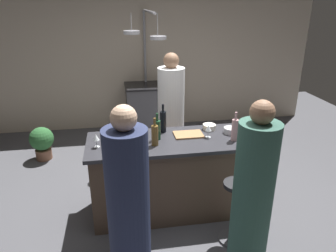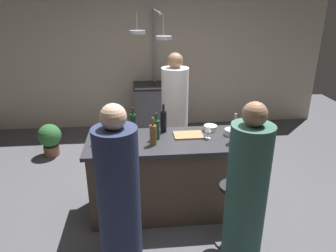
% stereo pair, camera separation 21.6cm
% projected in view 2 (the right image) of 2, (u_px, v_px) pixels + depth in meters
% --- Properties ---
extents(ground_plane, '(9.00, 9.00, 0.00)m').
position_uv_depth(ground_plane, '(169.00, 209.00, 3.76)').
color(ground_plane, '#4C4C51').
extents(back_wall, '(6.40, 0.16, 2.60)m').
position_uv_depth(back_wall, '(154.00, 58.00, 5.91)').
color(back_wall, '#BCAD99').
rests_on(back_wall, ground_plane).
extents(kitchen_island, '(1.80, 0.72, 0.90)m').
position_uv_depth(kitchen_island, '(169.00, 175.00, 3.59)').
color(kitchen_island, brown).
rests_on(kitchen_island, ground_plane).
extents(stove_range, '(0.80, 0.64, 0.89)m').
position_uv_depth(stove_range, '(156.00, 108.00, 5.86)').
color(stove_range, '#47474C').
rests_on(stove_range, ground_plane).
extents(chef, '(0.36, 0.36, 1.69)m').
position_uv_depth(chef, '(175.00, 120.00, 4.33)').
color(chef, white).
rests_on(chef, ground_plane).
extents(bar_stool_left, '(0.28, 0.28, 0.68)m').
position_uv_depth(bar_stool_left, '(120.00, 219.00, 3.00)').
color(bar_stool_left, '#4C4C51').
rests_on(bar_stool_left, ground_plane).
extents(guest_left, '(0.34, 0.34, 1.63)m').
position_uv_depth(guest_left, '(119.00, 207.00, 2.55)').
color(guest_left, '#262D4C').
rests_on(guest_left, ground_plane).
extents(bar_stool_right, '(0.28, 0.28, 0.68)m').
position_uv_depth(bar_stool_right, '(231.00, 212.00, 3.10)').
color(bar_stool_right, '#4C4C51').
rests_on(bar_stool_right, ground_plane).
extents(guest_right, '(0.34, 0.34, 1.61)m').
position_uv_depth(guest_right, '(245.00, 201.00, 2.64)').
color(guest_right, '#33594C').
rests_on(guest_right, ground_plane).
extents(overhead_pot_rack, '(0.57, 1.57, 2.17)m').
position_uv_depth(overhead_pot_rack, '(154.00, 48.00, 4.98)').
color(overhead_pot_rack, gray).
rests_on(overhead_pot_rack, ground_plane).
extents(potted_plant, '(0.36, 0.36, 0.52)m').
position_uv_depth(potted_plant, '(50.00, 138.00, 4.96)').
color(potted_plant, brown).
rests_on(potted_plant, ground_plane).
extents(cutting_board, '(0.32, 0.22, 0.02)m').
position_uv_depth(cutting_board, '(188.00, 135.00, 3.52)').
color(cutting_board, '#997047').
rests_on(cutting_board, kitchen_island).
extents(pepper_mill, '(0.05, 0.05, 0.21)m').
position_uv_depth(pepper_mill, '(118.00, 127.00, 3.48)').
color(pepper_mill, '#382319').
rests_on(pepper_mill, kitchen_island).
extents(wine_bottle_dark, '(0.07, 0.07, 0.33)m').
position_uv_depth(wine_bottle_dark, '(163.00, 121.00, 3.59)').
color(wine_bottle_dark, black).
rests_on(wine_bottle_dark, kitchen_island).
extents(wine_bottle_red, '(0.07, 0.07, 0.29)m').
position_uv_depth(wine_bottle_red, '(133.00, 123.00, 3.60)').
color(wine_bottle_red, '#143319').
rests_on(wine_bottle_red, kitchen_island).
extents(wine_bottle_rose, '(0.07, 0.07, 0.32)m').
position_uv_depth(wine_bottle_rose, '(234.00, 131.00, 3.33)').
color(wine_bottle_rose, '#B78C8E').
rests_on(wine_bottle_rose, kitchen_island).
extents(wine_bottle_green, '(0.07, 0.07, 0.30)m').
position_uv_depth(wine_bottle_green, '(156.00, 129.00, 3.41)').
color(wine_bottle_green, '#193D23').
rests_on(wine_bottle_green, kitchen_island).
extents(wine_bottle_amber, '(0.07, 0.07, 0.30)m').
position_uv_depth(wine_bottle_amber, '(153.00, 135.00, 3.27)').
color(wine_bottle_amber, brown).
rests_on(wine_bottle_amber, kitchen_island).
extents(wine_glass_by_chef, '(0.07, 0.07, 0.15)m').
position_uv_depth(wine_glass_by_chef, '(121.00, 134.00, 3.31)').
color(wine_glass_by_chef, silver).
rests_on(wine_glass_by_chef, kitchen_island).
extents(wine_glass_near_right_guest, '(0.07, 0.07, 0.15)m').
position_uv_depth(wine_glass_near_right_guest, '(95.00, 136.00, 3.26)').
color(wine_glass_near_right_guest, silver).
rests_on(wine_glass_near_right_guest, kitchen_island).
extents(wine_glass_near_left_guest, '(0.07, 0.07, 0.15)m').
position_uv_depth(wine_glass_near_left_guest, '(208.00, 130.00, 3.42)').
color(wine_glass_near_left_guest, silver).
rests_on(wine_glass_near_left_guest, kitchen_island).
extents(mixing_bowl_wooden, '(0.16, 0.16, 0.08)m').
position_uv_depth(mixing_bowl_wooden, '(125.00, 145.00, 3.21)').
color(mixing_bowl_wooden, brown).
rests_on(mixing_bowl_wooden, kitchen_island).
extents(mixing_bowl_steel, '(0.16, 0.16, 0.07)m').
position_uv_depth(mixing_bowl_steel, '(231.00, 132.00, 3.54)').
color(mixing_bowl_steel, '#B7B7BC').
rests_on(mixing_bowl_steel, kitchen_island).
extents(mixing_bowl_ceramic, '(0.15, 0.15, 0.06)m').
position_uv_depth(mixing_bowl_ceramic, '(210.00, 128.00, 3.66)').
color(mixing_bowl_ceramic, silver).
rests_on(mixing_bowl_ceramic, kitchen_island).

